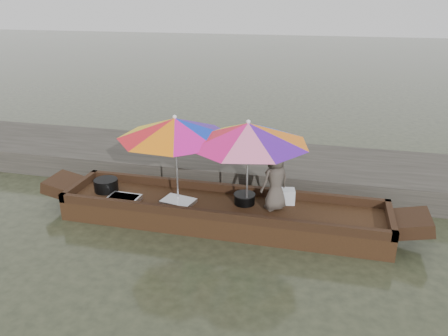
% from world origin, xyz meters
% --- Properties ---
extents(water, '(80.00, 80.00, 0.00)m').
position_xyz_m(water, '(0.00, 0.00, 0.00)').
color(water, '#282C1E').
rests_on(water, ground).
extents(dock, '(22.00, 2.20, 0.50)m').
position_xyz_m(dock, '(0.00, 2.20, 0.25)').
color(dock, '#2D2B26').
rests_on(dock, ground).
extents(boat_hull, '(5.63, 1.20, 0.35)m').
position_xyz_m(boat_hull, '(0.00, 0.00, 0.17)').
color(boat_hull, black).
rests_on(boat_hull, water).
extents(cooking_pot, '(0.44, 0.44, 0.23)m').
position_xyz_m(cooking_pot, '(-2.24, 0.05, 0.46)').
color(cooking_pot, black).
rests_on(cooking_pot, boat_hull).
extents(tray_crayfish, '(0.57, 0.40, 0.09)m').
position_xyz_m(tray_crayfish, '(-1.73, -0.29, 0.39)').
color(tray_crayfish, silver).
rests_on(tray_crayfish, boat_hull).
extents(tray_scallop, '(0.62, 0.49, 0.06)m').
position_xyz_m(tray_scallop, '(-0.77, -0.11, 0.38)').
color(tray_scallop, silver).
rests_on(tray_scallop, boat_hull).
extents(charcoal_grill, '(0.36, 0.36, 0.17)m').
position_xyz_m(charcoal_grill, '(0.36, 0.14, 0.43)').
color(charcoal_grill, black).
rests_on(charcoal_grill, boat_hull).
extents(supply_bag, '(0.32, 0.27, 0.26)m').
position_xyz_m(supply_bag, '(1.06, 0.33, 0.48)').
color(supply_bag, silver).
rests_on(supply_bag, boat_hull).
extents(vendor, '(0.60, 0.59, 1.03)m').
position_xyz_m(vendor, '(0.89, 0.07, 0.87)').
color(vendor, '#4D443C').
rests_on(vendor, boat_hull).
extents(umbrella_bow, '(2.48, 2.48, 1.55)m').
position_xyz_m(umbrella_bow, '(-0.82, 0.00, 1.12)').
color(umbrella_bow, '#4214A5').
rests_on(umbrella_bow, boat_hull).
extents(umbrella_stern, '(2.38, 2.38, 1.55)m').
position_xyz_m(umbrella_stern, '(0.42, 0.00, 1.12)').
color(umbrella_stern, orange).
rests_on(umbrella_stern, boat_hull).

